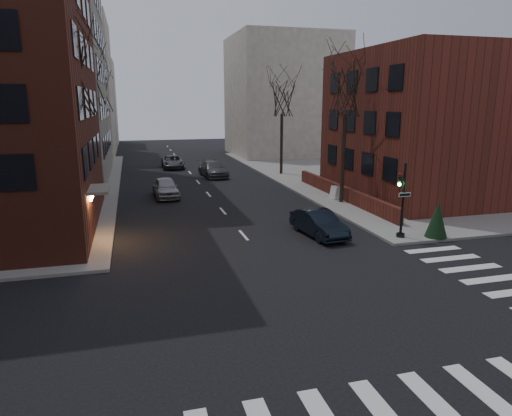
{
  "coord_description": "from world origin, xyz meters",
  "views": [
    {
      "loc": [
        -5.73,
        -11.78,
        7.27
      ],
      "look_at": [
        0.18,
        10.01,
        2.0
      ],
      "focal_mm": 32.0,
      "sensor_mm": 36.0,
      "label": 1
    }
  ],
  "objects": [
    {
      "name": "tree_left_c",
      "position": [
        -8.8,
        40.0,
        8.03
      ],
      "size": [
        3.96,
        3.96,
        9.72
      ],
      "color": "#2D231C",
      "rests_on": "sidewalk_far_left"
    },
    {
      "name": "parked_sedan",
      "position": [
        4.0,
        10.82,
        0.71
      ],
      "size": [
        2.04,
        4.49,
        1.43
      ],
      "primitive_type": "imported",
      "rotation": [
        0.0,
        0.0,
        0.13
      ],
      "color": "black",
      "rests_on": "ground"
    },
    {
      "name": "ground",
      "position": [
        0.0,
        0.0,
        0.0
      ],
      "size": [
        160.0,
        160.0,
        0.0
      ],
      "primitive_type": "plane",
      "color": "black",
      "rests_on": "ground"
    },
    {
      "name": "building_distant_lb",
      "position": [
        -13.0,
        72.0,
        7.0
      ],
      "size": [
        10.0,
        12.0,
        14.0
      ],
      "primitive_type": "cube",
      "color": "beige",
      "rests_on": "ground"
    },
    {
      "name": "building_distant_la",
      "position": [
        -15.0,
        55.0,
        9.0
      ],
      "size": [
        14.0,
        16.0,
        18.0
      ],
      "primitive_type": "cube",
      "color": "beige",
      "rests_on": "ground"
    },
    {
      "name": "traffic_signal",
      "position": [
        7.94,
        8.99,
        1.91
      ],
      "size": [
        0.76,
        0.44,
        4.0
      ],
      "color": "black",
      "rests_on": "sidewalk_far_right"
    },
    {
      "name": "streetlamp_near",
      "position": [
        -8.2,
        22.0,
        4.24
      ],
      "size": [
        0.36,
        0.36,
        6.28
      ],
      "color": "black",
      "rests_on": "sidewalk_far_left"
    },
    {
      "name": "tree_left_a",
      "position": [
        -8.8,
        14.0,
        8.47
      ],
      "size": [
        4.18,
        4.18,
        10.26
      ],
      "color": "#2D231C",
      "rests_on": "sidewalk_far_left"
    },
    {
      "name": "car_lane_far",
      "position": [
        -1.42,
        39.83,
        0.7
      ],
      "size": [
        2.38,
        5.04,
        1.39
      ],
      "primitive_type": "imported",
      "rotation": [
        0.0,
        0.0,
        -0.02
      ],
      "color": "#444449",
      "rests_on": "ground"
    },
    {
      "name": "tree_right_b",
      "position": [
        8.8,
        32.0,
        7.59
      ],
      "size": [
        3.74,
        3.74,
        9.18
      ],
      "color": "#2D231C",
      "rests_on": "sidewalk_far_right"
    },
    {
      "name": "building_right_brick",
      "position": [
        16.5,
        19.0,
        5.5
      ],
      "size": [
        12.0,
        14.0,
        11.0
      ],
      "primitive_type": "cube",
      "color": "#5D231A",
      "rests_on": "ground"
    },
    {
      "name": "building_distant_ra",
      "position": [
        15.0,
        50.0,
        8.0
      ],
      "size": [
        14.0,
        14.0,
        16.0
      ],
      "primitive_type": "cube",
      "color": "beige",
      "rests_on": "ground"
    },
    {
      "name": "evergreen_shrub",
      "position": [
        9.85,
        8.5,
        1.12
      ],
      "size": [
        1.27,
        1.27,
        1.94
      ],
      "primitive_type": "cone",
      "rotation": [
        0.0,
        0.0,
        0.09
      ],
      "color": "black",
      "rests_on": "sidewalk_far_right"
    },
    {
      "name": "car_lane_gray",
      "position": [
        1.92,
        32.73,
        0.76
      ],
      "size": [
        2.61,
        5.41,
        1.52
      ],
      "primitive_type": "imported",
      "rotation": [
        0.0,
        0.0,
        0.1
      ],
      "color": "#444449",
      "rests_on": "ground"
    },
    {
      "name": "tree_left_b",
      "position": [
        -8.8,
        26.0,
        8.91
      ],
      "size": [
        4.4,
        4.4,
        10.8
      ],
      "color": "#2D231C",
      "rests_on": "sidewalk_far_left"
    },
    {
      "name": "streetlamp_far",
      "position": [
        -8.2,
        42.0,
        4.24
      ],
      "size": [
        0.36,
        0.36,
        6.28
      ],
      "color": "black",
      "rests_on": "sidewalk_far_left"
    },
    {
      "name": "low_wall_right",
      "position": [
        9.3,
        19.0,
        0.65
      ],
      "size": [
        0.35,
        16.0,
        1.0
      ],
      "primitive_type": "cube",
      "color": "#5D231A",
      "rests_on": "sidewalk_far_right"
    },
    {
      "name": "tree_right_a",
      "position": [
        8.8,
        18.0,
        8.03
      ],
      "size": [
        3.96,
        3.96,
        9.72
      ],
      "color": "#2D231C",
      "rests_on": "sidewalk_far_right"
    },
    {
      "name": "car_lane_silver",
      "position": [
        -3.4,
        23.73,
        0.77
      ],
      "size": [
        2.01,
        4.57,
        1.53
      ],
      "primitive_type": "imported",
      "rotation": [
        0.0,
        0.0,
        0.05
      ],
      "color": "gray",
      "rests_on": "ground"
    },
    {
      "name": "sandwich_board",
      "position": [
        8.81,
        19.04,
        0.65
      ],
      "size": [
        0.62,
        0.73,
        1.01
      ],
      "primitive_type": "cube",
      "rotation": [
        0.0,
        0.0,
        0.31
      ],
      "color": "silver",
      "rests_on": "sidewalk_far_right"
    },
    {
      "name": "sidewalk_far_right",
      "position": [
        29.0,
        30.0,
        0.07
      ],
      "size": [
        44.0,
        44.0,
        0.15
      ],
      "primitive_type": "cube",
      "color": "gray",
      "rests_on": "ground"
    }
  ]
}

